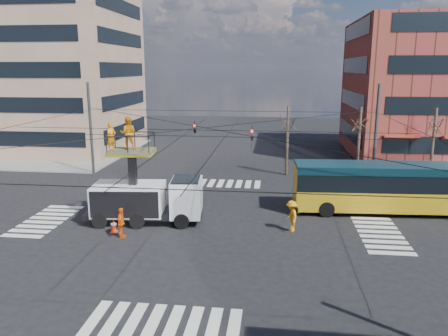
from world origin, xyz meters
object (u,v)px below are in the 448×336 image
utility_truck (147,189)px  worker_ground (121,223)px  flagger (292,216)px  city_bus (394,187)px  traffic_cone (114,226)px

utility_truck → worker_ground: size_ratio=4.20×
worker_ground → flagger: 9.58m
utility_truck → flagger: bearing=-10.2°
worker_ground → flagger: bearing=-82.3°
city_bus → worker_ground: city_bus is taller
traffic_cone → utility_truck: bearing=53.5°
utility_truck → traffic_cone: size_ratio=10.08×
traffic_cone → worker_ground: bearing=-46.2°
city_bus → worker_ground: bearing=-161.6°
city_bus → worker_ground: size_ratio=7.50×
city_bus → flagger: bearing=-150.7°
traffic_cone → worker_ground: 1.19m
city_bus → traffic_cone: city_bus is taller
utility_truck → traffic_cone: bearing=-132.4°
city_bus → worker_ground: (-16.01, -6.26, -0.87)m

